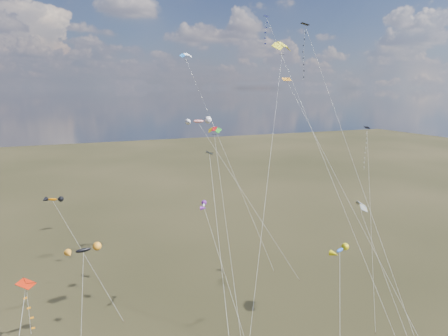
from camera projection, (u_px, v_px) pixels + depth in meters
name	position (u px, v px, depth m)	size (l,w,h in m)	color
diamond_black_high	(311.00, 68.00, 46.98)	(2.59, 22.68, 37.33)	black
diamond_navy_tall	(278.00, 58.00, 53.58)	(2.33, 30.01, 39.71)	#151252
diamond_black_mid	(218.00, 234.00, 39.82)	(3.91, 16.85, 22.96)	black
diamond_red_low	(26.00, 320.00, 28.81)	(3.95, 10.86, 16.05)	red
diamond_navy_right	(366.00, 155.00, 57.46)	(7.16, 11.86, 24.37)	#0C1244
diamond_orange_center	(327.00, 158.00, 44.14)	(8.67, 19.61, 30.95)	orange
parafoil_yellow	(282.00, 46.00, 44.00)	(13.15, 15.50, 35.17)	yellow
parafoil_blue_white	(187.00, 56.00, 72.24)	(10.05, 19.38, 36.35)	blue
parafoil_striped	(362.00, 204.00, 49.64)	(3.35, 14.84, 16.27)	gold
parafoil_tricolor	(215.00, 131.00, 55.12)	(4.87, 19.91, 24.72)	#E6B709
novelty_black_orange	(83.00, 250.00, 45.36)	(3.65, 7.80, 12.20)	black
novelty_orange_black	(53.00, 200.00, 55.65)	(8.94, 11.71, 14.94)	#CE6A02
novelty_white_purple	(204.00, 206.00, 51.09)	(3.00, 9.70, 15.38)	white
novelty_redwhite_stripe	(199.00, 122.00, 68.00)	(13.17, 16.54, 24.93)	red
novelty_blue_yellow	(340.00, 251.00, 40.28)	(7.84, 10.40, 14.07)	blue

